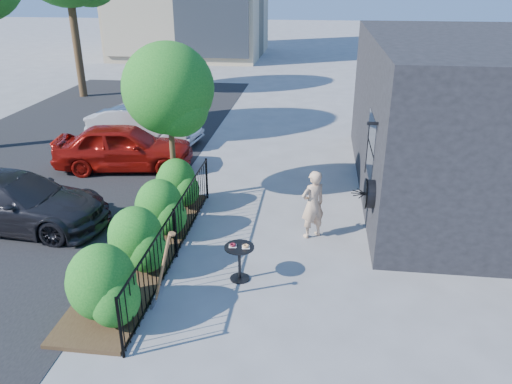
# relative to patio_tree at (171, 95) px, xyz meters

# --- Properties ---
(ground) EXTENTS (120.00, 120.00, 0.00)m
(ground) POSITION_rel_patio_tree_xyz_m (2.24, -2.76, -2.76)
(ground) COLOR gray
(ground) RESTS_ON ground
(shop_building) EXTENTS (6.22, 9.00, 4.00)m
(shop_building) POSITION_rel_patio_tree_xyz_m (7.73, 1.74, -0.76)
(shop_building) COLOR black
(shop_building) RESTS_ON ground
(fence) EXTENTS (0.05, 6.05, 1.10)m
(fence) POSITION_rel_patio_tree_xyz_m (0.74, -2.76, -2.20)
(fence) COLOR black
(fence) RESTS_ON ground
(planting_bed) EXTENTS (1.30, 6.00, 0.08)m
(planting_bed) POSITION_rel_patio_tree_xyz_m (0.04, -2.76, -2.72)
(planting_bed) COLOR #382616
(planting_bed) RESTS_ON ground
(shrubs) EXTENTS (1.10, 5.60, 1.24)m
(shrubs) POSITION_rel_patio_tree_xyz_m (0.14, -2.66, -2.06)
(shrubs) COLOR #145A18
(shrubs) RESTS_ON ground
(patio_tree) EXTENTS (2.20, 2.20, 3.94)m
(patio_tree) POSITION_rel_patio_tree_xyz_m (0.00, 0.00, 0.00)
(patio_tree) COLOR #3F2B19
(patio_tree) RESTS_ON ground
(street) EXTENTS (9.00, 30.00, 0.01)m
(street) POSITION_rel_patio_tree_xyz_m (-4.76, 0.24, -2.76)
(street) COLOR black
(street) RESTS_ON ground
(cafe_table) EXTENTS (0.57, 0.57, 0.76)m
(cafe_table) POSITION_rel_patio_tree_xyz_m (2.17, -3.41, -2.27)
(cafe_table) COLOR black
(cafe_table) RESTS_ON ground
(woman) EXTENTS (0.68, 0.63, 1.56)m
(woman) POSITION_rel_patio_tree_xyz_m (3.49, -1.51, -1.98)
(woman) COLOR tan
(woman) RESTS_ON ground
(shovel) EXTENTS (0.52, 0.20, 1.54)m
(shovel) POSITION_rel_patio_tree_xyz_m (0.98, -4.46, -2.09)
(shovel) COLOR brown
(shovel) RESTS_ON ground
(car_red) EXTENTS (4.23, 2.18, 1.38)m
(car_red) POSITION_rel_patio_tree_xyz_m (-2.17, 2.06, -2.08)
(car_red) COLOR #98120C
(car_red) RESTS_ON ground
(car_silver) EXTENTS (4.05, 1.88, 1.28)m
(car_silver) POSITION_rel_patio_tree_xyz_m (-2.43, 4.62, -2.12)
(car_silver) COLOR #B4B4B9
(car_silver) RESTS_ON ground
(car_darkgrey) EXTENTS (4.42, 2.00, 1.26)m
(car_darkgrey) POSITION_rel_patio_tree_xyz_m (-3.30, -1.85, -2.13)
(car_darkgrey) COLOR black
(car_darkgrey) RESTS_ON ground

